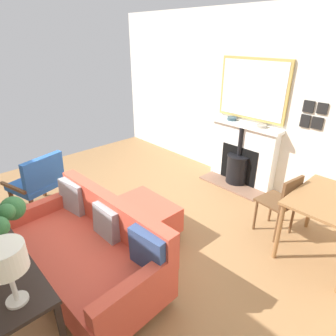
% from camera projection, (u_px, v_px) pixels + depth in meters
% --- Properties ---
extents(ground_plane, '(4.83, 5.84, 0.01)m').
position_uv_depth(ground_plane, '(125.00, 228.00, 3.81)').
color(ground_plane, olive).
extents(wall_left, '(0.12, 5.84, 2.76)m').
position_uv_depth(wall_left, '(240.00, 99.00, 4.72)').
color(wall_left, silver).
rests_on(wall_left, ground).
extents(fireplace, '(0.54, 1.23, 1.05)m').
position_uv_depth(fireplace, '(241.00, 158.00, 4.82)').
color(fireplace, brown).
rests_on(fireplace, ground).
extents(mirror_over_mantel, '(0.04, 1.17, 0.93)m').
position_uv_depth(mirror_over_mantel, '(253.00, 89.00, 4.40)').
color(mirror_over_mantel, tan).
extents(mantel_bowl_near, '(0.15, 0.15, 0.05)m').
position_uv_depth(mantel_bowl_near, '(232.00, 119.00, 4.73)').
color(mantel_bowl_near, '#334C56').
rests_on(mantel_bowl_near, fireplace).
extents(mantel_bowl_far, '(0.16, 0.16, 0.04)m').
position_uv_depth(mantel_bowl_far, '(262.00, 126.00, 4.37)').
color(mantel_bowl_far, '#9E9384').
rests_on(mantel_bowl_far, fireplace).
extents(sofa, '(0.98, 1.83, 0.83)m').
position_uv_depth(sofa, '(89.00, 249.00, 2.91)').
color(sofa, '#B2B2B7').
rests_on(sofa, ground).
extents(ottoman, '(0.64, 0.81, 0.42)m').
position_uv_depth(ottoman, '(143.00, 216.00, 3.60)').
color(ottoman, '#B2B2B7').
rests_on(ottoman, ground).
extents(armchair_accent, '(0.80, 0.73, 0.87)m').
position_uv_depth(armchair_accent, '(39.00, 180.00, 4.00)').
color(armchair_accent, brown).
rests_on(armchair_accent, ground).
extents(table_lamp_far_end, '(0.25, 0.25, 0.45)m').
position_uv_depth(table_lamp_far_end, '(5.00, 260.00, 1.72)').
color(table_lamp_far_end, beige).
rests_on(table_lamp_far_end, console_table).
extents(dining_table, '(0.96, 0.78, 0.75)m').
position_uv_depth(dining_table, '(332.00, 208.00, 3.07)').
color(dining_table, olive).
rests_on(dining_table, ground).
extents(dining_chair_near_fireplace, '(0.45, 0.45, 0.84)m').
position_uv_depth(dining_chair_near_fireplace, '(283.00, 201.00, 3.47)').
color(dining_chair_near_fireplace, brown).
rests_on(dining_chair_near_fireplace, ground).
extents(photo_gallery_row, '(0.02, 0.32, 0.37)m').
position_uv_depth(photo_gallery_row, '(313.00, 115.00, 3.87)').
color(photo_gallery_row, black).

